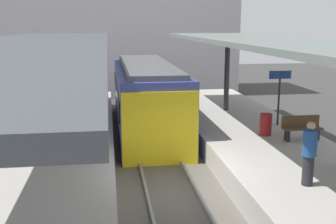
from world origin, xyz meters
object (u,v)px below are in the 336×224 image
object	(u,v)px
platform_sign	(280,85)
commuter_train	(147,97)
platform_bench	(301,127)
litter_bin	(266,124)
passenger_mid_platform	(309,153)

from	to	relation	value
platform_sign	commuter_train	bearing A→B (deg)	148.32
platform_bench	platform_sign	world-z (taller)	platform_sign
commuter_train	platform_bench	xyz separation A→B (m)	(4.99, -5.32, -0.26)
litter_bin	passenger_mid_platform	bearing A→B (deg)	-98.92
litter_bin	passenger_mid_platform	distance (m)	4.87
platform_bench	platform_sign	bearing A→B (deg)	88.42
commuter_train	passenger_mid_platform	world-z (taller)	commuter_train
platform_sign	litter_bin	bearing A→B (deg)	-127.08
commuter_train	litter_bin	distance (m)	6.04
platform_sign	passenger_mid_platform	bearing A→B (deg)	-106.32
platform_sign	passenger_mid_platform	size ratio (longest dim) A/B	1.33
commuter_train	platform_bench	world-z (taller)	commuter_train
litter_bin	platform_bench	bearing A→B (deg)	-38.65
commuter_train	passenger_mid_platform	distance (m)	9.86
platform_sign	passenger_mid_platform	xyz separation A→B (m)	(-1.82, -6.20, -0.76)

